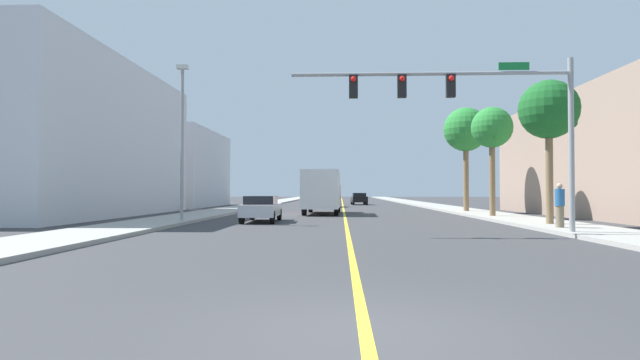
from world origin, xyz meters
The scene contains 16 objects.
ground centered at (0.00, 42.00, 0.00)m, with size 192.00×192.00×0.00m, color #38383A.
sidewalk_left centered at (-9.29, 42.00, 0.07)m, with size 3.33×168.00×0.15m, color #9E9B93.
sidewalk_right centered at (9.29, 42.00, 0.07)m, with size 3.33×168.00×0.15m, color #9E9B93.
lane_marking_center centered at (0.00, 42.00, 0.00)m, with size 0.16×144.00×0.01m, color yellow.
building_left_near centered at (-19.82, 26.63, 4.88)m, with size 12.89×21.43×9.76m, color silver.
building_left_far centered at (-21.85, 47.17, 3.90)m, with size 16.94×15.35×7.80m, color silver.
traffic_signal_mast centered at (4.57, 12.91, 4.79)m, with size 10.19×0.36×6.26m.
street_lamp centered at (-8.12, 19.29, 4.44)m, with size 0.56×0.28×7.73m.
palm_near centered at (9.05, 17.44, 5.18)m, with size 2.63×2.63×6.43m.
palm_mid centered at (8.70, 24.85, 5.26)m, with size 2.41×2.41×6.43m.
palm_far centered at (8.96, 32.26, 6.06)m, with size 3.23×3.23×7.60m.
car_silver centered at (-4.38, 20.74, 0.72)m, with size 1.81×4.55×1.35m.
car_white centered at (-1.34, 45.83, 0.76)m, with size 1.79×4.34×1.44m.
car_black centered at (1.91, 54.33, 0.72)m, with size 1.90×4.05×1.38m.
delivery_truck centered at (-1.54, 29.81, 1.60)m, with size 2.57×7.67×2.98m.
pedestrian centered at (8.51, 15.11, 1.04)m, with size 0.38×0.38×1.78m.
Camera 1 is at (-0.28, -5.87, 1.61)m, focal length 28.90 mm.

